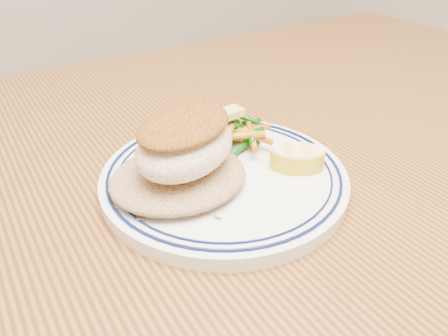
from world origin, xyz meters
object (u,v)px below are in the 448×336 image
fish_fillet (185,141)px  vegetable_pile (230,131)px  dining_table (205,257)px  plate (224,177)px  rice_pilaf (178,174)px  lemon_wedge (297,157)px

fish_fillet → vegetable_pile: 0.10m
dining_table → vegetable_pile: vegetable_pile is taller
plate → fish_fillet: 0.07m
rice_pilaf → vegetable_pile: 0.10m
vegetable_pile → lemon_wedge: size_ratio=1.45×
rice_pilaf → fish_fillet: bearing=-16.1°
dining_table → vegetable_pile: (0.06, 0.04, 0.13)m
rice_pilaf → lemon_wedge: size_ratio=1.87×
dining_table → lemon_wedge: size_ratio=20.81×
lemon_wedge → rice_pilaf: bearing=163.2°
rice_pilaf → vegetable_pile: vegetable_pile is taller
rice_pilaf → fish_fillet: 0.04m
plate → rice_pilaf: size_ratio=1.86×
plate → fish_fillet: bearing=177.9°
plate → vegetable_pile: size_ratio=2.40×
dining_table → lemon_wedge: (0.09, -0.04, 0.12)m
dining_table → plate: (0.02, -0.01, 0.11)m
dining_table → vegetable_pile: bearing=34.8°
plate → vegetable_pile: 0.07m
rice_pilaf → lemon_wedge: bearing=-16.8°
plate → lemon_wedge: (0.07, -0.03, 0.02)m
fish_fillet → vegetable_pile: size_ratio=1.28×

